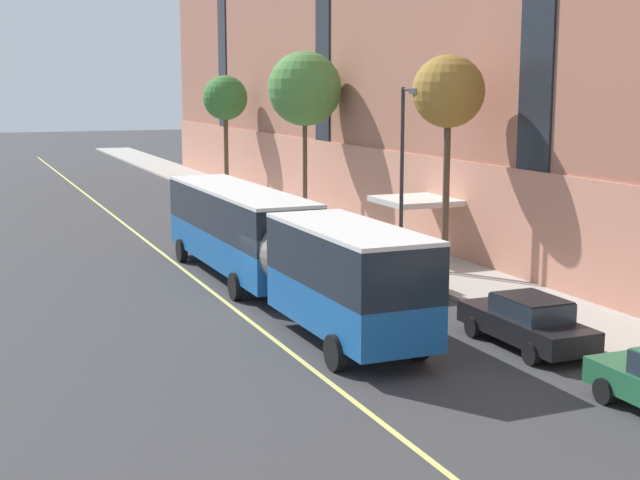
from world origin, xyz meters
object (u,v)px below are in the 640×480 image
(city_bus, at_px, (272,242))
(street_lamp, at_px, (405,160))
(parked_car_white_1, at_px, (237,206))
(parked_car_black_3, at_px, (527,322))
(street_tree_mid_block, at_px, (448,93))
(street_tree_far_downtown, at_px, (225,99))
(street_tree_far_uptown, at_px, (305,89))
(parked_car_silver_5, at_px, (394,269))
(parked_car_green_2, at_px, (293,227))

(city_bus, xyz_separation_m, street_lamp, (6.54, 2.40, 2.54))
(parked_car_white_1, bearing_deg, city_bus, -103.51)
(parked_car_black_3, bearing_deg, street_tree_mid_block, 73.13)
(street_tree_far_downtown, xyz_separation_m, street_lamp, (-1.27, -29.52, -2.07))
(city_bus, distance_m, street_tree_far_uptown, 19.08)
(parked_car_black_3, bearing_deg, parked_car_silver_5, 90.44)
(city_bus, bearing_deg, street_tree_far_uptown, 64.79)
(parked_car_silver_5, relative_size, street_lamp, 0.65)
(street_tree_far_uptown, bearing_deg, street_tree_far_downtown, 90.00)
(parked_car_green_2, height_order, street_tree_far_downtown, street_tree_far_downtown)
(street_tree_far_downtown, height_order, street_lamp, street_tree_far_downtown)
(parked_car_white_1, height_order, street_tree_far_uptown, street_tree_far_uptown)
(parked_car_silver_5, bearing_deg, parked_car_black_3, -89.56)
(city_bus, xyz_separation_m, street_tree_far_downtown, (7.80, 31.92, 4.61))
(street_tree_far_uptown, bearing_deg, street_tree_mid_block, -90.00)
(parked_car_green_2, height_order, parked_car_silver_5, same)
(street_tree_mid_block, bearing_deg, city_bus, -171.06)
(parked_car_white_1, xyz_separation_m, parked_car_black_3, (0.24, -27.69, 0.00))
(parked_car_silver_5, height_order, street_tree_far_uptown, street_tree_far_uptown)
(parked_car_green_2, xyz_separation_m, street_tree_far_downtown, (2.92, 21.21, 5.92))
(parked_car_white_1, height_order, street_tree_far_downtown, street_tree_far_downtown)
(street_tree_far_downtown, bearing_deg, parked_car_black_3, -94.19)
(parked_car_white_1, bearing_deg, parked_car_silver_5, -89.48)
(city_bus, bearing_deg, street_tree_far_downtown, 76.26)
(city_bus, bearing_deg, parked_car_white_1, 76.49)
(city_bus, xyz_separation_m, parked_car_white_1, (4.59, 19.13, -1.30))
(street_tree_far_downtown, bearing_deg, street_tree_mid_block, -90.00)
(parked_car_white_1, distance_m, parked_car_silver_5, 19.34)
(street_tree_far_uptown, bearing_deg, parked_car_white_1, 141.50)
(parked_car_silver_5, distance_m, street_tree_mid_block, 7.30)
(parked_car_white_1, bearing_deg, street_tree_far_uptown, -38.50)
(city_bus, relative_size, street_tree_mid_block, 2.31)
(parked_car_silver_5, bearing_deg, street_tree_mid_block, 25.44)
(parked_car_black_3, xyz_separation_m, parked_car_silver_5, (-0.06, 8.35, 0.00))
(city_bus, xyz_separation_m, parked_car_silver_5, (4.77, -0.22, -1.30))
(parked_car_green_2, relative_size, street_tree_far_uptown, 0.47)
(city_bus, relative_size, parked_car_black_3, 4.15)
(street_tree_far_downtown, relative_size, street_lamp, 1.11)
(street_tree_mid_block, bearing_deg, street_tree_far_downtown, 90.00)
(city_bus, height_order, street_lamp, street_lamp)
(parked_car_silver_5, bearing_deg, street_tree_far_uptown, 79.76)
(parked_car_white_1, xyz_separation_m, parked_car_green_2, (0.29, -8.41, -0.00))
(parked_car_silver_5, bearing_deg, city_bus, 177.42)
(parked_car_black_3, bearing_deg, parked_car_green_2, 89.86)
(street_lamp, bearing_deg, parked_car_white_1, 96.63)
(parked_car_silver_5, xyz_separation_m, street_tree_far_downtown, (3.03, 32.14, 5.91))
(parked_car_silver_5, height_order, street_tree_far_downtown, street_tree_far_downtown)
(street_tree_mid_block, distance_m, street_tree_far_downtown, 30.70)
(city_bus, distance_m, parked_car_silver_5, 4.95)
(street_lamp, bearing_deg, parked_car_silver_5, -124.07)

